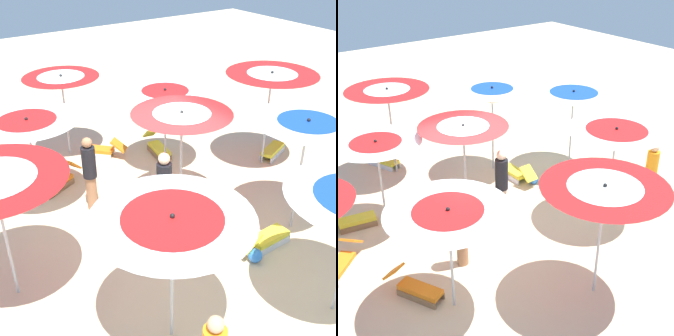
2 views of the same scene
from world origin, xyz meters
The scene contains 16 objects.
ground centered at (0.00, 0.00, -0.02)m, with size 36.92×36.92×0.04m, color beige.
beach_umbrella_0 centered at (3.59, 0.52, 2.28)m, with size 2.23×2.23×2.50m.
beach_umbrella_1 centered at (1.36, 1.80, 1.92)m, with size 2.03×2.03×2.14m.
beach_umbrella_2 centered at (-0.40, 3.91, 2.02)m, with size 1.95×1.95×2.24m.
beach_umbrella_3 centered at (2.12, -1.83, 2.20)m, with size 2.11×2.11×2.47m.
beach_umbrella_4 centered at (0.58, 0.03, 2.14)m, with size 2.06×2.06×2.35m.
beach_umbrella_5 centered at (-1.97, 1.91, 1.93)m, with size 2.17×2.17×2.15m.
beach_umbrella_7 centered at (-1.52, -2.68, 2.04)m, with size 2.25×2.25×2.30m.
lounger_0 centered at (1.60, 2.53, 0.20)m, with size 0.55×1.27×0.57m.
lounger_1 centered at (1.19, -1.98, 0.20)m, with size 1.23×0.42×0.55m.
lounger_2 centered at (-1.33, 2.36, 0.20)m, with size 1.23×0.84×0.57m.
lounger_3 centered at (0.25, 3.24, 0.20)m, with size 1.09×1.11×0.54m.
lounger_4 centered at (4.21, 0.69, 0.20)m, with size 1.29×0.78×0.58m.
beachgoer_0 centered at (-0.18, -0.48, 0.97)m, with size 0.30×0.30×1.83m.
beachgoer_2 centered at (-1.03, 1.14, 0.91)m, with size 0.30×0.30×1.73m.
beach_ball centered at (0.73, -2.19, 0.14)m, with size 0.27×0.27×0.27m, color #337FE5.
Camera 1 is at (-4.15, -6.46, 5.62)m, focal length 46.46 mm.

